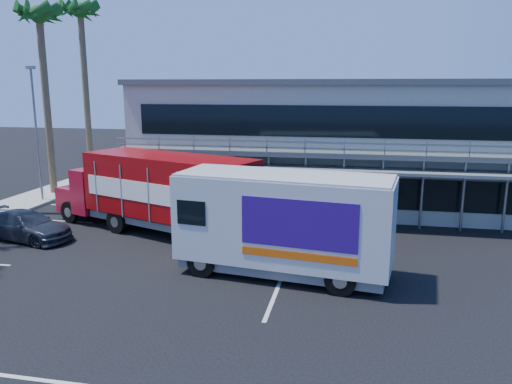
# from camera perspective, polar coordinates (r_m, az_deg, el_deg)

# --- Properties ---
(ground) EXTENTS (120.00, 120.00, 0.00)m
(ground) POSITION_cam_1_polar(r_m,az_deg,el_deg) (17.68, -4.40, -11.23)
(ground) COLOR black
(ground) RESTS_ON ground
(building) EXTENTS (22.40, 12.00, 7.30)m
(building) POSITION_cam_1_polar(r_m,az_deg,el_deg) (30.76, 8.55, 5.74)
(building) COLOR gray
(building) RESTS_ON ground
(palm_e) EXTENTS (2.80, 2.80, 12.25)m
(palm_e) POSITION_cam_1_polar(r_m,az_deg,el_deg) (34.63, -23.47, 17.08)
(palm_e) COLOR brown
(palm_e) RESTS_ON ground
(palm_f) EXTENTS (2.80, 2.80, 13.25)m
(palm_f) POSITION_cam_1_polar(r_m,az_deg,el_deg) (39.59, -19.38, 17.95)
(palm_f) COLOR brown
(palm_f) RESTS_ON ground
(light_pole_far) EXTENTS (0.50, 0.25, 8.09)m
(light_pole_far) POSITION_cam_1_polar(r_m,az_deg,el_deg) (32.61, -23.84, 6.70)
(light_pole_far) COLOR gray
(light_pole_far) RESTS_ON ground
(red_truck) EXTENTS (11.47, 6.49, 3.80)m
(red_truck) POSITION_cam_1_polar(r_m,az_deg,el_deg) (24.28, -11.21, 0.22)
(red_truck) COLOR #A70D20
(red_truck) RESTS_ON ground
(white_van) EXTENTS (8.17, 3.75, 3.85)m
(white_van) POSITION_cam_1_polar(r_m,az_deg,el_deg) (18.45, 3.16, -3.48)
(white_van) COLOR silver
(white_van) RESTS_ON ground
(parked_car_d) EXTENTS (4.82, 2.77, 1.31)m
(parked_car_d) POSITION_cam_1_polar(r_m,az_deg,el_deg) (25.33, -24.74, -3.52)
(parked_car_d) COLOR #282C36
(parked_car_d) RESTS_ON ground
(parked_car_e) EXTENTS (4.98, 2.32, 1.65)m
(parked_car_e) POSITION_cam_1_polar(r_m,az_deg,el_deg) (30.51, -16.21, -0.05)
(parked_car_e) COLOR gray
(parked_car_e) RESTS_ON ground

